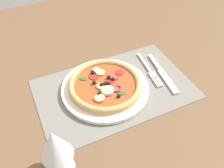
# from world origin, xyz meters

# --- Properties ---
(ground_plane) EXTENTS (1.90, 1.40, 0.02)m
(ground_plane) POSITION_xyz_m (0.00, 0.00, -0.01)
(ground_plane) COLOR brown
(placemat) EXTENTS (0.48, 0.30, 0.00)m
(placemat) POSITION_xyz_m (0.00, 0.00, 0.00)
(placemat) COLOR slate
(placemat) RESTS_ON ground_plane
(plate) EXTENTS (0.27, 0.27, 0.01)m
(plate) POSITION_xyz_m (0.03, -0.01, 0.01)
(plate) COLOR silver
(plate) RESTS_ON placemat
(pizza) EXTENTS (0.23, 0.23, 0.03)m
(pizza) POSITION_xyz_m (0.03, -0.01, 0.03)
(pizza) COLOR tan
(pizza) RESTS_ON plate
(fork) EXTENTS (0.03, 0.18, 0.00)m
(fork) POSITION_xyz_m (-0.14, -0.02, 0.01)
(fork) COLOR silver
(fork) RESTS_ON placemat
(knife) EXTENTS (0.04, 0.20, 0.01)m
(knife) POSITION_xyz_m (-0.18, 0.01, 0.01)
(knife) COLOR silver
(knife) RESTS_ON placemat
(wine_glass) EXTENTS (0.07, 0.07, 0.15)m
(wine_glass) POSITION_xyz_m (0.23, 0.18, 0.10)
(wine_glass) COLOR silver
(wine_glass) RESTS_ON ground_plane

